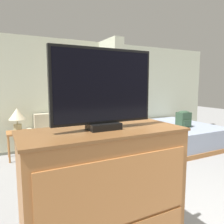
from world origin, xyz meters
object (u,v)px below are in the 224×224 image
at_px(couch, 67,139).
at_px(tv_dresser, 104,204).
at_px(tv, 104,90).
at_px(coffee_table, 81,148).
at_px(bed, 176,134).
at_px(backpack, 184,119).
at_px(table_lamp, 17,116).

height_order(couch, tv_dresser, tv_dresser).
relative_size(couch, tv, 2.17).
distance_m(coffee_table, bed, 2.68).
xyz_separation_m(coffee_table, tv_dresser, (-0.64, -2.38, 0.27)).
bearing_deg(backpack, couch, 158.79).
xyz_separation_m(couch, coffee_table, (0.02, -0.94, 0.03)).
xyz_separation_m(table_lamp, tv_dresser, (0.39, -3.34, -0.30)).
distance_m(tv_dresser, bed, 4.25).
bearing_deg(bed, backpack, -106.87).
xyz_separation_m(couch, tv_dresser, (-0.62, -3.32, 0.30)).
height_order(tv, backpack, tv).
bearing_deg(tv_dresser, couch, 79.37).
xyz_separation_m(table_lamp, backpack, (3.59, -1.02, -0.18)).
relative_size(coffee_table, bed, 0.33).
xyz_separation_m(bed, backpack, (-0.10, -0.34, 0.46)).
xyz_separation_m(coffee_table, bed, (2.66, 0.28, -0.08)).
relative_size(table_lamp, tv, 0.61).
distance_m(couch, backpack, 2.80).
xyz_separation_m(coffee_table, tv, (-0.64, -2.37, 1.17)).
xyz_separation_m(tv_dresser, tv, (-0.00, 0.00, 0.91)).
xyz_separation_m(tv, bed, (3.30, 2.65, -1.25)).
bearing_deg(backpack, tv_dresser, -144.12).
xyz_separation_m(tv_dresser, backpack, (3.20, 2.31, 0.12)).
relative_size(table_lamp, tv_dresser, 0.39).
relative_size(tv_dresser, backpack, 3.14).
relative_size(tv, backpack, 2.01).
bearing_deg(backpack, coffee_table, 178.64).
bearing_deg(table_lamp, tv, -83.40).
distance_m(tv_dresser, backpack, 3.95).
distance_m(table_lamp, backpack, 3.73).
distance_m(table_lamp, bed, 3.81).
bearing_deg(bed, couch, 166.09).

